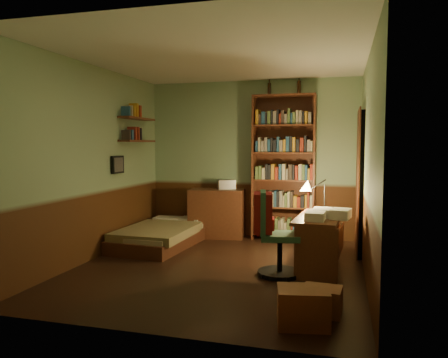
% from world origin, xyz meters
% --- Properties ---
extents(floor, '(3.50, 4.00, 0.02)m').
position_xyz_m(floor, '(0.00, 0.00, -0.01)').
color(floor, black).
rests_on(floor, ground).
extents(ceiling, '(3.50, 4.00, 0.02)m').
position_xyz_m(ceiling, '(0.00, 0.00, 2.61)').
color(ceiling, silver).
rests_on(ceiling, wall_back).
extents(wall_back, '(3.50, 0.02, 2.60)m').
position_xyz_m(wall_back, '(0.00, 2.01, 1.30)').
color(wall_back, '#85A67E').
rests_on(wall_back, ground).
extents(wall_left, '(0.02, 4.00, 2.60)m').
position_xyz_m(wall_left, '(-1.76, 0.00, 1.30)').
color(wall_left, '#85A67E').
rests_on(wall_left, ground).
extents(wall_right, '(0.02, 4.00, 2.60)m').
position_xyz_m(wall_right, '(1.76, 0.00, 1.30)').
color(wall_right, '#85A67E').
rests_on(wall_right, ground).
extents(wall_front, '(3.50, 0.02, 2.60)m').
position_xyz_m(wall_front, '(0.00, -2.01, 1.30)').
color(wall_front, '#85A67E').
rests_on(wall_front, ground).
extents(doorway, '(0.06, 0.90, 2.00)m').
position_xyz_m(doorway, '(1.72, 1.30, 1.00)').
color(doorway, black).
rests_on(doorway, ground).
extents(door_trim, '(0.02, 0.98, 2.08)m').
position_xyz_m(door_trim, '(1.69, 1.30, 1.00)').
color(door_trim, '#482316').
rests_on(door_trim, ground).
extents(bed, '(1.06, 1.80, 0.52)m').
position_xyz_m(bed, '(-1.19, 0.97, 0.26)').
color(bed, '#5D6D3E').
rests_on(bed, ground).
extents(dresser, '(0.95, 0.55, 0.80)m').
position_xyz_m(dresser, '(-0.54, 1.76, 0.40)').
color(dresser, '#582C1A').
rests_on(dresser, ground).
extents(mini_stereo, '(0.35, 0.32, 0.15)m').
position_xyz_m(mini_stereo, '(-0.41, 1.89, 0.88)').
color(mini_stereo, '#B2B2B7').
rests_on(mini_stereo, dresser).
extents(bookshelf, '(1.00, 0.32, 2.34)m').
position_xyz_m(bookshelf, '(0.56, 1.85, 1.17)').
color(bookshelf, '#582C1A').
rests_on(bookshelf, ground).
extents(bottle_left, '(0.07, 0.07, 0.20)m').
position_xyz_m(bottle_left, '(0.30, 1.96, 2.44)').
color(bottle_left, black).
rests_on(bottle_left, bookshelf).
extents(bottle_right, '(0.08, 0.08, 0.22)m').
position_xyz_m(bottle_right, '(0.77, 1.96, 2.45)').
color(bottle_right, black).
rests_on(bottle_right, bookshelf).
extents(desk, '(0.60, 1.27, 0.66)m').
position_xyz_m(desk, '(1.21, 0.33, 0.33)').
color(desk, '#582C1A').
rests_on(desk, ground).
extents(paper_stack, '(0.27, 0.33, 0.12)m').
position_xyz_m(paper_stack, '(1.46, 0.17, 0.72)').
color(paper_stack, silver).
rests_on(paper_stack, desk).
extents(desk_lamp, '(0.25, 0.25, 0.65)m').
position_xyz_m(desk_lamp, '(1.25, 0.80, 0.99)').
color(desk_lamp, black).
rests_on(desk_lamp, desk).
extents(office_chair, '(0.54, 0.50, 0.94)m').
position_xyz_m(office_chair, '(0.78, -0.12, 0.47)').
color(office_chair, '#355E44').
rests_on(office_chair, ground).
extents(red_jacket, '(0.31, 0.43, 0.46)m').
position_xyz_m(red_jacket, '(0.71, -0.07, 1.17)').
color(red_jacket, maroon).
rests_on(red_jacket, office_chair).
extents(wall_shelf_lower, '(0.20, 0.90, 0.03)m').
position_xyz_m(wall_shelf_lower, '(-1.64, 1.10, 1.60)').
color(wall_shelf_lower, '#582C1A').
rests_on(wall_shelf_lower, wall_left).
extents(wall_shelf_upper, '(0.20, 0.90, 0.03)m').
position_xyz_m(wall_shelf_upper, '(-1.64, 1.10, 1.95)').
color(wall_shelf_upper, '#582C1A').
rests_on(wall_shelf_upper, wall_left).
extents(framed_picture, '(0.04, 0.32, 0.26)m').
position_xyz_m(framed_picture, '(-1.72, 0.60, 1.25)').
color(framed_picture, black).
rests_on(framed_picture, wall_left).
extents(cardboard_box_a, '(0.48, 0.41, 0.32)m').
position_xyz_m(cardboard_box_a, '(1.18, -1.50, 0.16)').
color(cardboard_box_a, '#915B3E').
rests_on(cardboard_box_a, ground).
extents(cardboard_box_b, '(0.37, 0.31, 0.24)m').
position_xyz_m(cardboard_box_b, '(1.32, -1.18, 0.12)').
color(cardboard_box_b, '#915B3E').
rests_on(cardboard_box_b, ground).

